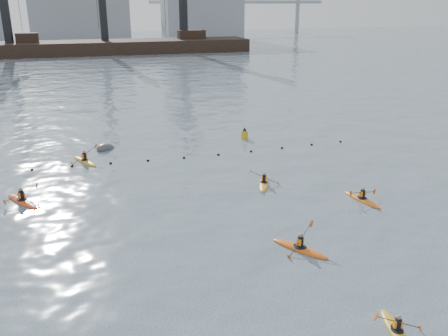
% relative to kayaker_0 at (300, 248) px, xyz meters
% --- Properties ---
extents(ground, '(400.00, 400.00, 0.00)m').
position_rel_kayaker_0_xyz_m(ground, '(-3.62, -5.32, -0.10)').
color(ground, '#3E495B').
rests_on(ground, ground).
extents(float_line, '(33.24, 0.73, 0.24)m').
position_rel_kayaker_0_xyz_m(float_line, '(-4.12, 17.22, -0.07)').
color(float_line, black).
rests_on(float_line, ground).
extents(barge_pier, '(72.00, 19.30, 29.50)m').
position_rel_kayaker_0_xyz_m(barge_pier, '(-3.85, 104.68, 1.79)').
color(barge_pier, black).
rests_on(barge_pier, ground).
extents(skyline, '(141.00, 28.00, 22.00)m').
position_rel_kayaker_0_xyz_m(skyline, '(-1.39, 144.96, 9.14)').
color(skyline, gray).
rests_on(skyline, ground).
extents(kayaker_0, '(2.43, 3.20, 1.41)m').
position_rel_kayaker_0_xyz_m(kayaker_0, '(0.00, 0.00, 0.00)').
color(kayaker_0, '#CC5313').
rests_on(kayaker_0, ground).
extents(kayaker_1, '(1.99, 2.98, 1.08)m').
position_rel_kayaker_0_xyz_m(kayaker_1, '(0.81, -7.20, -0.01)').
color(kayaker_1, gold).
rests_on(kayaker_1, ground).
extents(kayaker_2, '(2.54, 3.38, 1.16)m').
position_rel_kayaker_0_xyz_m(kayaker_2, '(-14.73, 11.00, 0.01)').
color(kayaker_2, red).
rests_on(kayaker_2, ground).
extents(kayaker_3, '(2.07, 3.17, 1.23)m').
position_rel_kayaker_0_xyz_m(kayaker_3, '(1.62, 9.42, -0.01)').
color(kayaker_3, orange).
rests_on(kayaker_3, ground).
extents(kayaker_4, '(2.20, 3.34, 1.05)m').
position_rel_kayaker_0_xyz_m(kayaker_4, '(6.80, 4.84, -0.00)').
color(kayaker_4, orange).
rests_on(kayaker_4, ground).
extents(kayaker_5, '(2.24, 3.42, 1.42)m').
position_rel_kayaker_0_xyz_m(kayaker_5, '(-10.62, 18.33, 0.00)').
color(kayaker_5, gold).
rests_on(kayaker_5, ground).
extents(mooring_buoy, '(2.40, 2.38, 1.41)m').
position_rel_kayaker_0_xyz_m(mooring_buoy, '(-8.74, 21.55, -0.10)').
color(mooring_buoy, '#383B3D').
rests_on(mooring_buoy, ground).
extents(nav_buoy, '(0.68, 0.68, 1.24)m').
position_rel_kayaker_0_xyz_m(nav_buoy, '(4.22, 21.25, 0.27)').
color(nav_buoy, gold).
rests_on(nav_buoy, ground).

